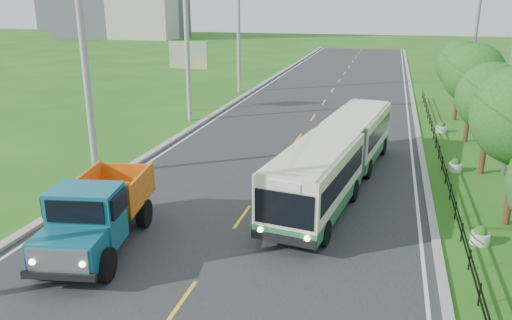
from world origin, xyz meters
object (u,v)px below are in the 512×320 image
at_px(pole_far, 239,35).
at_px(bus, 338,153).
at_px(planter_near, 480,236).
at_px(billboard_left, 188,60).
at_px(dump_truck, 97,210).
at_px(pole_near, 86,69).
at_px(tree_back, 461,68).
at_px(streetlight_far, 472,47).
at_px(tree_fourth, 492,100).
at_px(planter_mid, 455,166).
at_px(pole_mid, 188,47).
at_px(planter_far, 441,128).
at_px(tree_fifth, 474,77).

relative_size(pole_far, bus, 0.71).
distance_m(planter_near, bus, 6.99).
relative_size(billboard_left, dump_truck, 0.84).
xyz_separation_m(pole_near, tree_back, (18.12, 17.14, -1.44)).
bearing_deg(tree_back, billboard_left, -173.69).
height_order(tree_back, streetlight_far, streetlight_far).
xyz_separation_m(tree_fourth, planter_near, (-1.26, -8.14, -3.30)).
bearing_deg(planter_mid, pole_far, 131.59).
bearing_deg(pole_far, pole_mid, -90.00).
bearing_deg(pole_near, tree_fourth, 15.84).
distance_m(pole_mid, planter_far, 17.56).
xyz_separation_m(planter_mid, planter_far, (0.00, 8.00, 0.00)).
bearing_deg(tree_fourth, planter_mid, -173.61).
relative_size(pole_far, planter_mid, 14.93).
xyz_separation_m(tree_fifth, planter_far, (-1.26, 1.86, -3.57)).
bearing_deg(bus, streetlight_far, 75.58).
bearing_deg(pole_mid, tree_fifth, -2.71).
bearing_deg(streetlight_far, tree_fifth, -95.71).
bearing_deg(tree_fifth, tree_back, 90.00).
xyz_separation_m(pole_near, planter_far, (16.86, 13.00, -4.81)).
xyz_separation_m(streetlight_far, planter_far, (-2.04, -6.00, -4.62)).
bearing_deg(pole_near, planter_far, 37.63).
relative_size(streetlight_far, bus, 0.64).
height_order(tree_fourth, planter_far, tree_fourth).
relative_size(pole_far, tree_back, 1.82).
xyz_separation_m(tree_back, planter_near, (-1.26, -20.14, -3.37)).
height_order(planter_mid, planter_far, same).
xyz_separation_m(tree_fifth, bus, (-6.65, -9.90, -2.23)).
height_order(pole_far, streetlight_far, pole_far).
distance_m(streetlight_far, billboard_left, 20.56).
bearing_deg(bus, planter_near, -29.84).
bearing_deg(tree_fifth, pole_mid, 177.29).
xyz_separation_m(tree_back, billboard_left, (-19.36, -2.14, 0.21)).
height_order(pole_near, pole_far, same).
bearing_deg(planter_far, pole_mid, -176.61).
relative_size(planter_near, bus, 0.05).
xyz_separation_m(pole_near, streetlight_far, (18.90, 19.00, -0.19)).
relative_size(planter_near, billboard_left, 0.13).
height_order(planter_far, bus, bus).
xyz_separation_m(tree_fourth, billboard_left, (-19.36, 9.86, 0.28)).
distance_m(tree_fifth, planter_far, 4.21).
distance_m(pole_far, planter_near, 32.19).
relative_size(tree_back, streetlight_far, 0.61).
bearing_deg(dump_truck, bus, 37.85).
distance_m(streetlight_far, bus, 19.53).
bearing_deg(tree_fourth, billboard_left, 153.01).
height_order(pole_mid, tree_back, pole_mid).
relative_size(pole_mid, planter_near, 14.93).
bearing_deg(billboard_left, planter_mid, -28.92).
distance_m(pole_mid, planter_near, 23.08).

